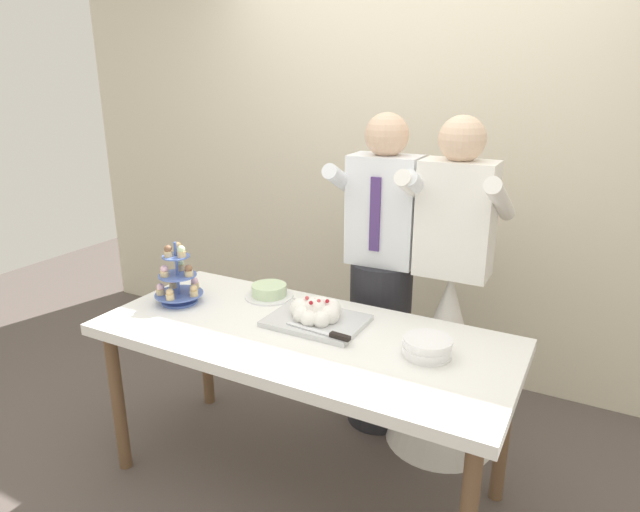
{
  "coord_description": "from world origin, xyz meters",
  "views": [
    {
      "loc": [
        1.08,
        -1.86,
        1.82
      ],
      "look_at": [
        0.01,
        0.15,
        1.07
      ],
      "focal_mm": 30.98,
      "sensor_mm": 36.0,
      "label": 1
    }
  ],
  "objects_px": {
    "round_cake": "(269,292)",
    "person_bride": "(447,338)",
    "plate_stack": "(427,347)",
    "main_cake_tray": "(317,314)",
    "dessert_table": "(302,347)",
    "person_groom": "(381,294)",
    "cupcake_stand": "(178,280)"
  },
  "relations": [
    {
      "from": "main_cake_tray",
      "to": "plate_stack",
      "type": "relative_size",
      "value": 2.2
    },
    {
      "from": "round_cake",
      "to": "person_bride",
      "type": "relative_size",
      "value": 0.14
    },
    {
      "from": "person_bride",
      "to": "person_groom",
      "type": "bearing_deg",
      "value": 178.6
    },
    {
      "from": "plate_stack",
      "to": "round_cake",
      "type": "relative_size",
      "value": 0.82
    },
    {
      "from": "person_groom",
      "to": "round_cake",
      "type": "bearing_deg",
      "value": -140.75
    },
    {
      "from": "dessert_table",
      "to": "person_groom",
      "type": "bearing_deg",
      "value": 80.19
    },
    {
      "from": "dessert_table",
      "to": "cupcake_stand",
      "type": "relative_size",
      "value": 5.9
    },
    {
      "from": "cupcake_stand",
      "to": "person_groom",
      "type": "distance_m",
      "value": 1.02
    },
    {
      "from": "plate_stack",
      "to": "main_cake_tray",
      "type": "bearing_deg",
      "value": 173.3
    },
    {
      "from": "person_groom",
      "to": "cupcake_stand",
      "type": "bearing_deg",
      "value": -141.8
    },
    {
      "from": "main_cake_tray",
      "to": "person_bride",
      "type": "relative_size",
      "value": 0.26
    },
    {
      "from": "dessert_table",
      "to": "person_bride",
      "type": "distance_m",
      "value": 0.79
    },
    {
      "from": "round_cake",
      "to": "person_groom",
      "type": "relative_size",
      "value": 0.14
    },
    {
      "from": "main_cake_tray",
      "to": "person_groom",
      "type": "bearing_deg",
      "value": 79.91
    },
    {
      "from": "person_bride",
      "to": "round_cake",
      "type": "bearing_deg",
      "value": -156.15
    },
    {
      "from": "dessert_table",
      "to": "person_groom",
      "type": "relative_size",
      "value": 1.08
    },
    {
      "from": "main_cake_tray",
      "to": "dessert_table",
      "type": "bearing_deg",
      "value": -98.45
    },
    {
      "from": "cupcake_stand",
      "to": "person_bride",
      "type": "distance_m",
      "value": 1.34
    },
    {
      "from": "cupcake_stand",
      "to": "plate_stack",
      "type": "height_order",
      "value": "cupcake_stand"
    },
    {
      "from": "round_cake",
      "to": "person_bride",
      "type": "height_order",
      "value": "person_bride"
    },
    {
      "from": "dessert_table",
      "to": "person_groom",
      "type": "height_order",
      "value": "person_groom"
    },
    {
      "from": "plate_stack",
      "to": "dessert_table",
      "type": "bearing_deg",
      "value": -175.24
    },
    {
      "from": "person_groom",
      "to": "dessert_table",
      "type": "bearing_deg",
      "value": -99.81
    },
    {
      "from": "plate_stack",
      "to": "round_cake",
      "type": "xyz_separation_m",
      "value": [
        -0.88,
        0.22,
        -0.01
      ]
    },
    {
      "from": "dessert_table",
      "to": "cupcake_stand",
      "type": "xyz_separation_m",
      "value": [
        -0.68,
        0.0,
        0.19
      ]
    },
    {
      "from": "main_cake_tray",
      "to": "person_groom",
      "type": "distance_m",
      "value": 0.54
    },
    {
      "from": "dessert_table",
      "to": "main_cake_tray",
      "type": "bearing_deg",
      "value": 81.55
    },
    {
      "from": "person_groom",
      "to": "person_bride",
      "type": "xyz_separation_m",
      "value": [
        0.36,
        -0.01,
        -0.16
      ]
    },
    {
      "from": "dessert_table",
      "to": "round_cake",
      "type": "relative_size",
      "value": 7.5
    },
    {
      "from": "dessert_table",
      "to": "cupcake_stand",
      "type": "distance_m",
      "value": 0.71
    },
    {
      "from": "dessert_table",
      "to": "plate_stack",
      "type": "relative_size",
      "value": 9.11
    },
    {
      "from": "round_cake",
      "to": "cupcake_stand",
      "type": "bearing_deg",
      "value": -143.21
    }
  ]
}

